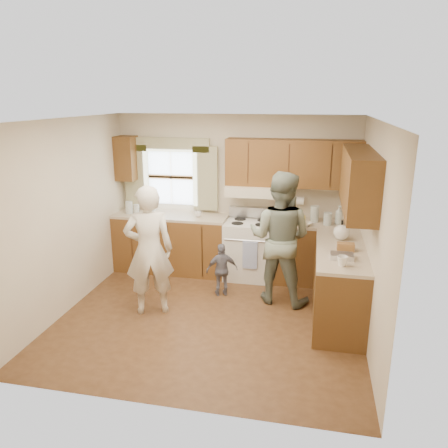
% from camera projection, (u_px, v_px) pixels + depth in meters
% --- Properties ---
extents(room, '(3.80, 3.80, 3.80)m').
position_uv_depth(room, '(209.00, 225.00, 5.32)').
color(room, '#472B16').
rests_on(room, ground).
extents(kitchen_fixtures, '(3.80, 2.25, 2.15)m').
position_uv_depth(kitchen_fixtures, '(268.00, 234.00, 6.32)').
color(kitchen_fixtures, '#4F2C11').
rests_on(kitchen_fixtures, ground).
extents(stove, '(0.76, 0.67, 1.07)m').
position_uv_depth(stove, '(250.00, 248.00, 6.83)').
color(stove, silver).
rests_on(stove, ground).
extents(woman_left, '(0.73, 0.62, 1.71)m').
position_uv_depth(woman_left, '(149.00, 251.00, 5.58)').
color(woman_left, silver).
rests_on(woman_left, ground).
extents(woman_right, '(1.01, 0.86, 1.82)m').
position_uv_depth(woman_right, '(280.00, 238.00, 5.90)').
color(woman_right, '#294230').
rests_on(woman_right, ground).
extents(child, '(0.49, 0.35, 0.77)m').
position_uv_depth(child, '(222.00, 270.00, 6.20)').
color(child, slate).
rests_on(child, ground).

